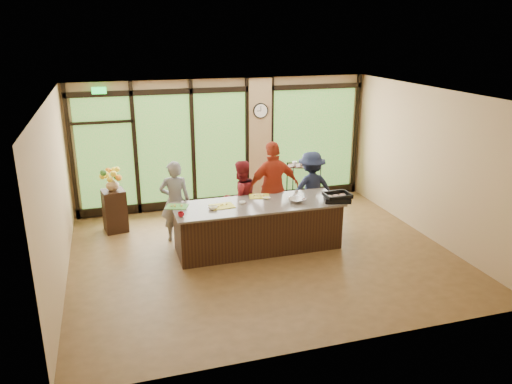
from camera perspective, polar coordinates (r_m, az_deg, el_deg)
floor at (r=9.53m, az=0.74°, el=-7.12°), size 7.00×7.00×0.00m
ceiling at (r=8.68m, az=0.82°, el=11.08°), size 7.00×7.00×0.00m
back_wall at (r=11.79m, az=-3.64°, el=5.56°), size 7.00×0.00×7.00m
left_wall at (r=8.65m, az=-21.92°, el=-0.49°), size 0.00×6.00×6.00m
right_wall at (r=10.55m, az=19.25°, el=3.04°), size 0.00×6.00×6.00m
window_wall at (r=11.81m, az=-2.80°, el=5.08°), size 6.90×0.12×3.00m
island_base at (r=9.61m, az=0.21°, el=-4.02°), size 3.10×1.00×0.88m
countertop at (r=9.45m, az=0.21°, el=-1.43°), size 3.20×1.10×0.04m
wall_clock at (r=11.74m, az=0.53°, el=9.27°), size 0.36×0.04×0.36m
cook_left at (r=9.98m, az=-9.23°, el=-1.05°), size 0.64×0.46×1.65m
cook_midleft at (r=10.17m, az=-1.76°, el=-0.68°), size 0.90×0.78×1.57m
cook_midright at (r=10.21m, az=1.99°, el=0.47°), size 1.17×0.57×1.93m
cook_right at (r=10.72m, az=6.30°, el=0.36°), size 1.06×0.63×1.62m
roasting_pan at (r=9.69m, az=9.26°, el=-0.77°), size 0.58×0.51×0.09m
mixing_bowl at (r=9.54m, az=4.69°, el=-0.93°), size 0.39×0.39×0.08m
cutting_board_left at (r=9.38m, az=-9.05°, el=-1.66°), size 0.48×0.42×0.01m
cutting_board_center at (r=9.31m, az=-3.89°, el=-1.62°), size 0.46×0.36×0.01m
cutting_board_right at (r=9.83m, az=0.37°, el=-0.49°), size 0.45×0.38×0.01m
prep_bowl_near at (r=9.17m, az=-4.97°, el=-1.83°), size 0.18×0.18×0.05m
prep_bowl_mid at (r=9.43m, az=-1.60°, el=-1.22°), size 0.14×0.14×0.04m
prep_bowl_far at (r=9.68m, az=1.24°, el=-0.72°), size 0.17×0.17×0.03m
red_ramekin at (r=8.87m, az=-8.57°, el=-2.56°), size 0.13×0.13×0.09m
flower_stand at (r=10.84m, az=-15.84°, el=-2.06°), size 0.52×0.52×0.90m
flower_vase at (r=10.66m, az=-16.11°, el=0.91°), size 0.28×0.28×0.28m
bar_cart at (r=12.12m, az=5.47°, el=1.64°), size 0.88×0.69×1.06m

